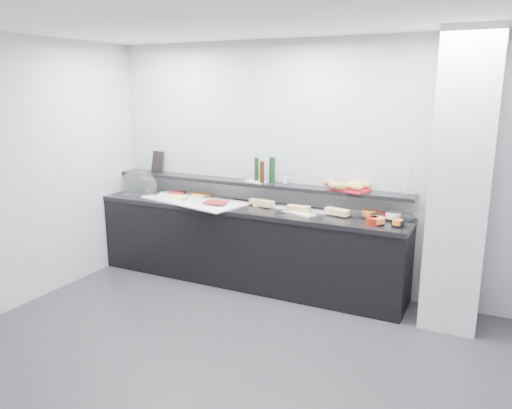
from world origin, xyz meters
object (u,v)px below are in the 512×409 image
at_px(sandwich_plate_mid, 300,213).
at_px(framed_print, 157,161).
at_px(condiment_tray, 257,181).
at_px(bread_tray, 350,190).
at_px(cloche_base, 144,193).
at_px(carafe, 406,181).

relative_size(sandwich_plate_mid, framed_print, 1.29).
relative_size(condiment_tray, bread_tray, 0.71).
distance_m(framed_print, condiment_tray, 1.44).
relative_size(sandwich_plate_mid, condiment_tray, 1.30).
height_order(framed_print, bread_tray, framed_print).
bearing_deg(condiment_tray, bread_tray, 16.78).
relative_size(cloche_base, carafe, 1.42).
height_order(sandwich_plate_mid, condiment_tray, condiment_tray).
distance_m(sandwich_plate_mid, framed_print, 2.11).
bearing_deg(framed_print, carafe, 10.75).
bearing_deg(carafe, sandwich_plate_mid, -167.62).
bearing_deg(framed_print, cloche_base, -80.95).
bearing_deg(sandwich_plate_mid, carafe, 35.02).
distance_m(condiment_tray, carafe, 1.64).
xyz_separation_m(bread_tray, carafe, (0.55, -0.00, 0.14)).
height_order(condiment_tray, bread_tray, bread_tray).
bearing_deg(framed_print, sandwich_plate_mid, 3.81).
bearing_deg(cloche_base, condiment_tray, -7.45).
relative_size(cloche_base, condiment_tray, 1.64).
xyz_separation_m(condiment_tray, bread_tray, (1.08, -0.01, 0.00)).
xyz_separation_m(sandwich_plate_mid, framed_print, (-2.06, 0.31, 0.37)).
bearing_deg(bread_tray, framed_print, -165.12).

